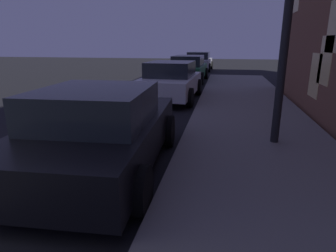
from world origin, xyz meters
The scene contains 4 objects.
car_black centered at (2.85, 3.44, 0.70)m, with size 2.30×4.23×1.43m.
car_white centered at (2.85, 9.98, 0.71)m, with size 2.20×4.10×1.43m.
car_green centered at (2.85, 15.50, 0.71)m, with size 2.07×4.51×1.43m.
car_silver centered at (2.85, 22.41, 0.72)m, with size 2.12×4.29×1.43m.
Camera 1 is at (4.82, -0.85, 2.11)m, focal length 30.72 mm.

